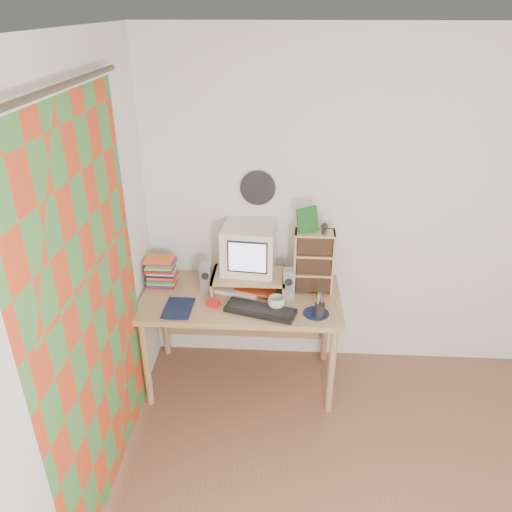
# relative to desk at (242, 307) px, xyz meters

# --- Properties ---
(back_wall) EXTENTS (3.50, 0.00, 3.50)m
(back_wall) POSITION_rel_desk_xyz_m (1.03, 0.31, 0.63)
(back_wall) COLOR white
(back_wall) RESTS_ON floor
(left_wall) EXTENTS (0.00, 3.50, 3.50)m
(left_wall) POSITION_rel_desk_xyz_m (-0.72, -1.44, 0.63)
(left_wall) COLOR white
(left_wall) RESTS_ON floor
(curtain) EXTENTS (0.00, 2.20, 2.20)m
(curtain) POSITION_rel_desk_xyz_m (-0.68, -0.96, 0.53)
(curtain) COLOR #CB411C
(curtain) RESTS_ON left_wall
(wall_disc) EXTENTS (0.25, 0.02, 0.25)m
(wall_disc) POSITION_rel_desk_xyz_m (0.10, 0.29, 0.81)
(wall_disc) COLOR black
(wall_disc) RESTS_ON back_wall
(desk) EXTENTS (1.40, 0.70, 0.75)m
(desk) POSITION_rel_desk_xyz_m (0.00, 0.00, 0.00)
(desk) COLOR tan
(desk) RESTS_ON floor
(monitor_riser) EXTENTS (0.52, 0.30, 0.12)m
(monitor_riser) POSITION_rel_desk_xyz_m (0.05, 0.04, 0.23)
(monitor_riser) COLOR tan
(monitor_riser) RESTS_ON desk
(crt_monitor) EXTENTS (0.39, 0.39, 0.34)m
(crt_monitor) POSITION_rel_desk_xyz_m (0.05, 0.09, 0.42)
(crt_monitor) COLOR white
(crt_monitor) RESTS_ON monitor_riser
(speaker_left) EXTENTS (0.08, 0.08, 0.21)m
(speaker_left) POSITION_rel_desk_xyz_m (-0.25, 0.02, 0.24)
(speaker_left) COLOR #9D9DA2
(speaker_left) RESTS_ON desk
(speaker_right) EXTENTS (0.08, 0.08, 0.21)m
(speaker_right) POSITION_rel_desk_xyz_m (0.33, -0.04, 0.24)
(speaker_right) COLOR #9D9DA2
(speaker_right) RESTS_ON desk
(keyboard) EXTENTS (0.50, 0.28, 0.03)m
(keyboard) POSITION_rel_desk_xyz_m (0.15, -0.26, 0.15)
(keyboard) COLOR black
(keyboard) RESTS_ON desk
(dvd_stack) EXTENTS (0.20, 0.14, 0.28)m
(dvd_stack) POSITION_rel_desk_xyz_m (-0.59, 0.06, 0.27)
(dvd_stack) COLOR brown
(dvd_stack) RESTS_ON desk
(cd_rack) EXTENTS (0.28, 0.15, 0.46)m
(cd_rack) POSITION_rel_desk_xyz_m (0.50, 0.05, 0.36)
(cd_rack) COLOR tan
(cd_rack) RESTS_ON desk
(mug) EXTENTS (0.14, 0.14, 0.09)m
(mug) POSITION_rel_desk_xyz_m (0.25, -0.21, 0.18)
(mug) COLOR silver
(mug) RESTS_ON desk
(diary) EXTENTS (0.23, 0.17, 0.05)m
(diary) POSITION_rel_desk_xyz_m (-0.50, -0.26, 0.16)
(diary) COLOR #0F1A38
(diary) RESTS_ON desk
(mousepad) EXTENTS (0.20, 0.20, 0.00)m
(mousepad) POSITION_rel_desk_xyz_m (0.52, -0.25, 0.14)
(mousepad) COLOR #0F1733
(mousepad) RESTS_ON desk
(pen_cup) EXTENTS (0.07, 0.07, 0.13)m
(pen_cup) POSITION_rel_desk_xyz_m (0.54, -0.28, 0.20)
(pen_cup) COLOR black
(pen_cup) RESTS_ON desk
(papers) EXTENTS (0.37, 0.32, 0.04)m
(papers) POSITION_rel_desk_xyz_m (0.04, 0.03, 0.16)
(papers) COLOR white
(papers) RESTS_ON desk
(red_box) EXTENTS (0.09, 0.07, 0.04)m
(red_box) POSITION_rel_desk_xyz_m (-0.17, -0.20, 0.15)
(red_box) COLOR red
(red_box) RESTS_ON desk
(game_box) EXTENTS (0.14, 0.07, 0.18)m
(game_box) POSITION_rel_desk_xyz_m (0.45, 0.05, 0.68)
(game_box) COLOR #1A5C20
(game_box) RESTS_ON cd_rack
(webcam) EXTENTS (0.05, 0.05, 0.08)m
(webcam) POSITION_rel_desk_xyz_m (0.56, 0.03, 0.63)
(webcam) COLOR black
(webcam) RESTS_ON cd_rack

